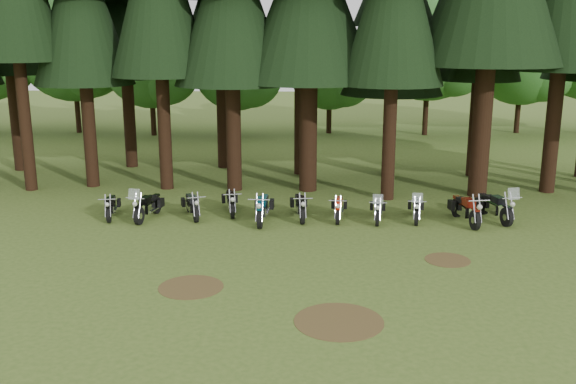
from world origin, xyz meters
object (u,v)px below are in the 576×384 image
(motorcycle_0, at_px, (111,207))
(motorcycle_7, at_px, (378,210))
(motorcycle_2, at_px, (192,206))
(motorcycle_8, at_px, (416,209))
(motorcycle_10, at_px, (495,207))
(motorcycle_5, at_px, (300,207))
(motorcycle_9, at_px, (466,210))
(motorcycle_1, at_px, (148,207))
(motorcycle_6, at_px, (339,208))
(motorcycle_4, at_px, (263,209))
(motorcycle_3, at_px, (231,202))

(motorcycle_0, relative_size, motorcycle_7, 0.98)
(motorcycle_2, height_order, motorcycle_8, motorcycle_8)
(motorcycle_0, relative_size, motorcycle_10, 0.82)
(motorcycle_8, distance_m, motorcycle_10, 2.93)
(motorcycle_5, relative_size, motorcycle_9, 0.90)
(motorcycle_2, bearing_deg, motorcycle_1, 171.01)
(motorcycle_6, relative_size, motorcycle_7, 1.00)
(motorcycle_8, distance_m, motorcycle_9, 1.78)
(motorcycle_4, relative_size, motorcycle_9, 1.00)
(motorcycle_0, relative_size, motorcycle_5, 0.91)
(motorcycle_3, height_order, motorcycle_6, motorcycle_3)
(motorcycle_4, height_order, motorcycle_9, motorcycle_9)
(motorcycle_3, bearing_deg, motorcycle_10, -14.95)
(motorcycle_0, relative_size, motorcycle_6, 0.98)
(motorcycle_6, bearing_deg, motorcycle_7, -2.09)
(motorcycle_5, xyz_separation_m, motorcycle_10, (7.27, 0.05, 0.06))
(motorcycle_9, bearing_deg, motorcycle_3, 163.39)
(motorcycle_5, height_order, motorcycle_10, motorcycle_10)
(motorcycle_1, bearing_deg, motorcycle_5, 13.29)
(motorcycle_5, height_order, motorcycle_7, motorcycle_7)
(motorcycle_7, bearing_deg, motorcycle_2, -175.99)
(motorcycle_3, distance_m, motorcycle_6, 4.20)
(motorcycle_6, distance_m, motorcycle_9, 4.65)
(motorcycle_5, bearing_deg, motorcycle_6, -9.20)
(motorcycle_3, bearing_deg, motorcycle_4, -51.82)
(motorcycle_2, bearing_deg, motorcycle_7, -22.54)
(motorcycle_3, bearing_deg, motorcycle_0, 178.05)
(motorcycle_5, relative_size, motorcycle_10, 0.90)
(motorcycle_3, relative_size, motorcycle_10, 0.87)
(motorcycle_0, distance_m, motorcycle_8, 11.50)
(motorcycle_5, distance_m, motorcycle_6, 1.45)
(motorcycle_1, distance_m, motorcycle_10, 12.99)
(motorcycle_2, relative_size, motorcycle_4, 0.84)
(motorcycle_0, bearing_deg, motorcycle_3, -0.75)
(motorcycle_7, bearing_deg, motorcycle_8, 11.95)
(motorcycle_5, xyz_separation_m, motorcycle_8, (4.34, -0.05, -0.02))
(motorcycle_8, bearing_deg, motorcycle_7, -166.43)
(motorcycle_4, distance_m, motorcycle_6, 2.87)
(motorcycle_8, relative_size, motorcycle_9, 0.86)
(motorcycle_9, bearing_deg, motorcycle_8, 159.38)
(motorcycle_2, height_order, motorcycle_7, motorcycle_7)
(motorcycle_3, distance_m, motorcycle_4, 1.73)
(motorcycle_6, bearing_deg, motorcycle_1, -173.31)
(motorcycle_4, bearing_deg, motorcycle_10, 5.65)
(motorcycle_8, bearing_deg, motorcycle_6, -172.74)
(motorcycle_4, bearing_deg, motorcycle_0, 178.54)
(motorcycle_2, bearing_deg, motorcycle_9, -22.88)
(motorcycle_3, xyz_separation_m, motorcycle_9, (8.79, -0.96, 0.06))
(motorcycle_6, relative_size, motorcycle_8, 0.98)
(motorcycle_0, height_order, motorcycle_6, motorcycle_6)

